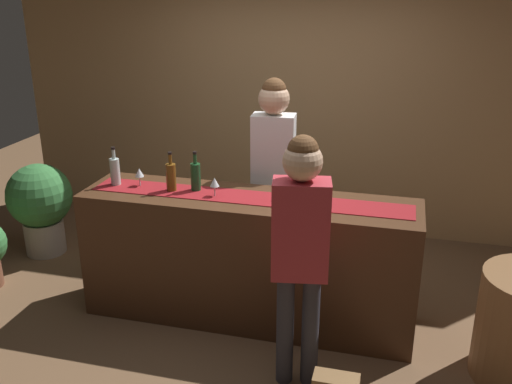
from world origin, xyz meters
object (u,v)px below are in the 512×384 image
wine_bottle_green (196,176)px  wine_bottle_clear (115,171)px  bartender (273,160)px  potted_plant_tall (40,203)px  wine_glass_far_end (283,186)px  customer_sipping (300,239)px  wine_glass_mid_counter (215,183)px  wine_bottle_amber (171,177)px  wine_glass_near_customer (139,173)px

wine_bottle_green → wine_bottle_clear: 0.64m
wine_bottle_green → wine_bottle_clear: bearing=-176.5°
bartender → potted_plant_tall: size_ratio=2.01×
wine_glass_far_end → customer_sipping: size_ratio=0.09×
wine_glass_mid_counter → customer_sipping: size_ratio=0.09×
wine_bottle_amber → bartender: 0.87m
wine_bottle_green → bartender: 0.71m
bartender → customer_sipping: 1.33m
customer_sipping → wine_glass_far_end: bearing=100.1°
wine_bottle_amber → customer_sipping: bearing=-31.0°
wine_glass_near_customer → wine_glass_mid_counter: 0.63m
bartender → potted_plant_tall: 2.32m
wine_glass_far_end → customer_sipping: 0.74m
wine_glass_near_customer → wine_glass_mid_counter: (0.62, -0.07, 0.00)m
wine_bottle_clear → customer_sipping: bearing=-23.3°
bartender → potted_plant_tall: (-2.24, 0.01, -0.59)m
wine_bottle_green → bartender: bartender is taller
wine_glass_mid_counter → wine_glass_far_end: size_ratio=1.00×
wine_bottle_clear → wine_glass_mid_counter: wine_bottle_clear is taller
wine_bottle_clear → potted_plant_tall: size_ratio=0.34×
wine_glass_near_customer → bartender: bearing=30.9°
wine_bottle_green → wine_bottle_clear: (-0.64, -0.04, 0.00)m
wine_glass_near_customer → potted_plant_tall: 1.55m
customer_sipping → bartender: bearing=99.9°
wine_bottle_clear → wine_bottle_green: bearing=3.5°
wine_bottle_amber → bartender: (0.64, 0.59, 0.00)m
wine_bottle_green → customer_sipping: bearing=-37.7°
wine_bottle_clear → bartender: (1.11, 0.57, 0.00)m
wine_bottle_amber → wine_glass_mid_counter: (0.35, -0.03, -0.01)m
wine_glass_mid_counter → bartender: bartender is taller
wine_bottle_clear → bartender: bearing=27.2°
wine_glass_near_customer → customer_sipping: (1.37, -0.69, -0.07)m
wine_bottle_clear → wine_glass_near_customer: bearing=6.3°
wine_bottle_green → wine_bottle_clear: size_ratio=1.00×
wine_bottle_amber → wine_glass_far_end: wine_bottle_amber is taller
wine_bottle_clear → customer_sipping: 1.70m
wine_bottle_amber → wine_glass_near_customer: 0.28m
bartender → wine_bottle_green: bearing=44.2°
wine_bottle_green → potted_plant_tall: (-1.77, 0.54, -0.59)m
wine_bottle_amber → customer_sipping: 1.28m
wine_bottle_amber → wine_bottle_green: size_ratio=1.00×
wine_bottle_green → wine_glass_far_end: size_ratio=2.10×
customer_sipping → wine_bottle_amber: bearing=138.9°
wine_bottle_clear → wine_glass_far_end: bearing=0.8°
wine_glass_far_end → wine_glass_mid_counter: bearing=-172.6°
wine_glass_far_end → wine_bottle_clear: bearing=-179.2°
wine_bottle_green → wine_glass_mid_counter: (0.18, -0.08, -0.01)m
wine_glass_mid_counter → wine_bottle_clear: bearing=176.9°
wine_glass_near_customer → bartender: size_ratio=0.08×
wine_bottle_amber → bartender: bearing=42.3°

